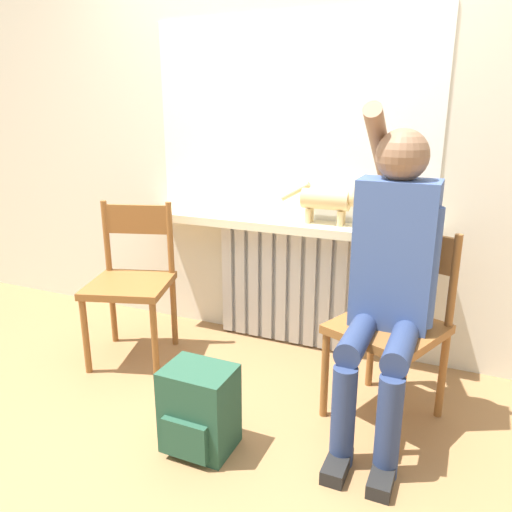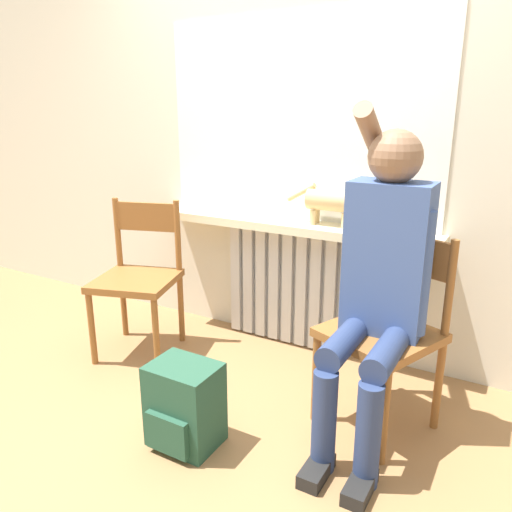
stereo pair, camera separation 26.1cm
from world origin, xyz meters
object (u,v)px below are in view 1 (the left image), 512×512
object	(u,v)px
person	(391,269)
chair_right	(392,322)
chair_left	(132,279)
backpack	(199,409)
cat	(331,200)

from	to	relation	value
person	chair_right	bearing A→B (deg)	81.57
chair_left	backpack	distance (m)	1.02
person	backpack	distance (m)	1.02
cat	backpack	bearing A→B (deg)	-102.75
chair_left	person	size ratio (longest dim) A/B	0.62
chair_left	backpack	bearing A→B (deg)	-54.72
chair_right	backpack	bearing A→B (deg)	-118.08
chair_right	backpack	xyz separation A→B (m)	(-0.69, -0.59, -0.29)
chair_left	backpack	xyz separation A→B (m)	(0.78, -0.59, -0.29)
person	backpack	size ratio (longest dim) A/B	3.86
chair_left	chair_right	distance (m)	1.47
chair_left	person	distance (m)	1.49
cat	chair_right	bearing A→B (deg)	-47.32
person	chair_left	bearing A→B (deg)	176.19
chair_left	cat	world-z (taller)	cat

